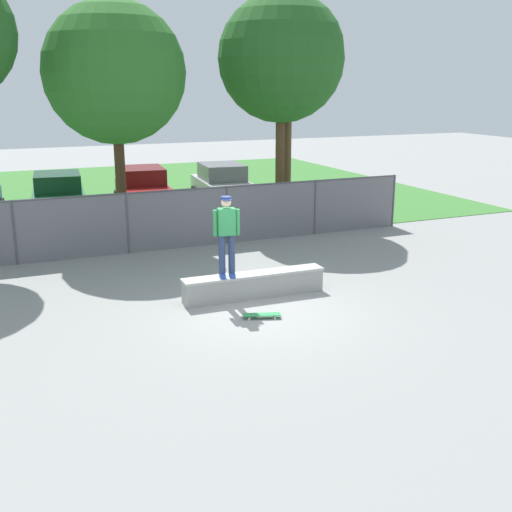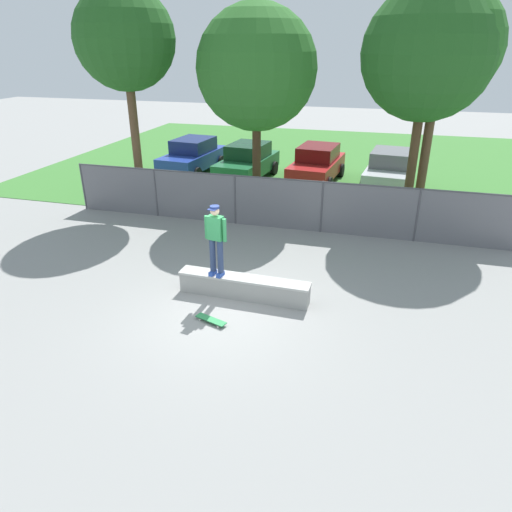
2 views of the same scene
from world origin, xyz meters
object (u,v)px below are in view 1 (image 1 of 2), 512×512
Objects in this scene: concrete_ledge at (254,285)px; car_red at (143,189)px; skateboard at (262,315)px; car_silver at (223,184)px; car_green at (59,196)px; tree_far at (288,52)px; tree_near_right at (115,73)px; tree_mid at (281,59)px; skateboarder at (227,233)px.

concrete_ledge is 11.33m from car_red.
skateboard is 0.19× the size of car_silver.
car_green and car_red have the same top height.
car_silver is at bearing 106.86° from tree_far.
car_red is (1.70, 4.35, -4.26)m from tree_near_right.
tree_far is at bearing 36.19° from tree_mid.
tree_mid is 1.78× the size of car_green.
tree_far is (4.46, 7.48, 5.53)m from concrete_ledge.
tree_far is at bearing -73.14° from car_silver.
car_green is at bearing -177.94° from car_silver.
car_green is at bearing 111.25° from tree_near_right.
car_silver is at bearing 73.21° from concrete_ledge.
car_red is at bearing 7.44° from car_green.
tree_far is 1.78× the size of car_silver.
car_green is (-2.71, 12.23, 0.77)m from skateboard.
skateboarder is 2.02m from skateboard.
concrete_ledge is 11.63m from car_silver.
skateboarder is 0.24× the size of tree_far.
tree_mid is (4.05, 7.19, 5.30)m from concrete_ledge.
tree_far reaches higher than tree_mid.
concrete_ledge is at bearing -119.41° from tree_mid.
tree_mid is (4.74, 7.25, 3.99)m from skateboarder.
skateboard is 12.55m from car_green.
tree_mid is at bearing 2.28° from tree_near_right.
car_green is (-1.53, 3.93, -4.26)m from tree_near_right.
tree_near_right is at bearing 98.14° from skateboard.
tree_far is (4.85, 8.83, 5.75)m from skateboard.
car_green is 6.47m from car_silver.
tree_near_right reaches higher than skateboarder.
car_green is at bearing 105.94° from concrete_ledge.
concrete_ledge is at bearing -90.58° from car_red.
tree_near_right reaches higher than car_red.
tree_near_right is 7.74m from car_silver.
tree_mid is at bearing -27.33° from car_green.
car_silver is (4.04, 11.18, -0.77)m from skateboarder.
skateboard is 13.04m from car_silver.
tree_mid is at bearing -79.95° from car_silver.
car_red is at bearing 138.61° from tree_far.
concrete_ledge is at bearing -120.78° from tree_far.
car_silver is at bearing 100.05° from tree_mid.
car_green is (-3.11, 10.89, 0.55)m from concrete_ledge.
concrete_ledge is 0.47× the size of tree_near_right.
car_silver is (3.75, 12.46, 0.77)m from skateboard.
tree_far is (0.40, 0.30, 0.23)m from tree_mid.
car_silver is at bearing -3.34° from car_red.
concrete_ledge is 1.42m from skateboard.
car_red is 1.00× the size of car_silver.
car_green is 1.00× the size of car_silver.
tree_mid is 0.55m from tree_far.
concrete_ledge is 0.78× the size of car_red.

